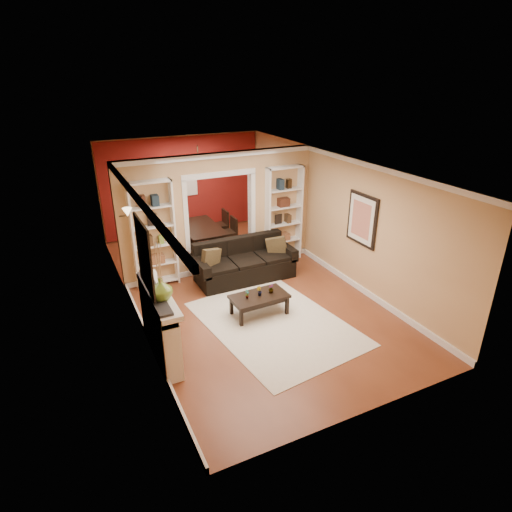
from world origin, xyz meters
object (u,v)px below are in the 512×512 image
sofa (245,261)px  coffee_table (259,305)px  bookshelf_left (154,235)px  bookshelf_right (283,215)px  fireplace (161,324)px  dining_table (202,237)px

sofa → coffee_table: sofa is taller
bookshelf_left → bookshelf_right: (3.10, 0.00, 0.00)m
coffee_table → bookshelf_right: bearing=49.4°
coffee_table → bookshelf_left: (-1.43, 2.09, 0.95)m
sofa → fireplace: fireplace is taller
sofa → bookshelf_right: size_ratio=0.97×
sofa → dining_table: sofa is taller
coffee_table → bookshelf_right: (1.67, 2.09, 0.95)m
fireplace → sofa: bearing=39.6°
fireplace → dining_table: size_ratio=1.01×
sofa → bookshelf_left: 2.04m
sofa → dining_table: (-0.25, 2.12, -0.14)m
coffee_table → dining_table: 3.64m
coffee_table → dining_table: bearing=85.9°
coffee_table → bookshelf_right: size_ratio=0.47×
dining_table → fireplace: bearing=152.7°
coffee_table → fireplace: size_ratio=0.63×
bookshelf_left → dining_table: bearing=44.6°
coffee_table → fireplace: 2.06m
coffee_table → dining_table: dining_table is taller
bookshelf_left → fireplace: 2.65m
bookshelf_right → dining_table: 2.34m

